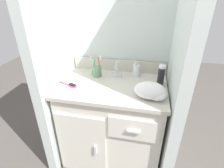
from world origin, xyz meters
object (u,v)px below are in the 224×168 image
at_px(soap_dispenser, 136,70).
at_px(shaving_cream_can, 161,76).
at_px(hairbrush, 70,85).
at_px(hand_towel, 152,91).
at_px(toothbrush_cup, 97,71).

relative_size(soap_dispenser, shaving_cream_can, 0.81).
relative_size(hairbrush, hand_towel, 0.75).
distance_m(shaving_cream_can, hand_towel, 0.22).
relative_size(shaving_cream_can, hand_towel, 0.75).
height_order(soap_dispenser, hairbrush, soap_dispenser).
height_order(toothbrush_cup, hand_towel, toothbrush_cup).
bearing_deg(hairbrush, hand_towel, 19.84).
xyz_separation_m(soap_dispenser, hand_towel, (0.14, -0.34, -0.01)).
bearing_deg(toothbrush_cup, soap_dispenser, 11.46).
bearing_deg(hairbrush, shaving_cream_can, 36.44).
relative_size(toothbrush_cup, hand_towel, 0.85).
distance_m(toothbrush_cup, shaving_cream_can, 0.57).
height_order(toothbrush_cup, hairbrush, toothbrush_cup).
height_order(toothbrush_cup, soap_dispenser, toothbrush_cup).
bearing_deg(hairbrush, toothbrush_cup, 77.85).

